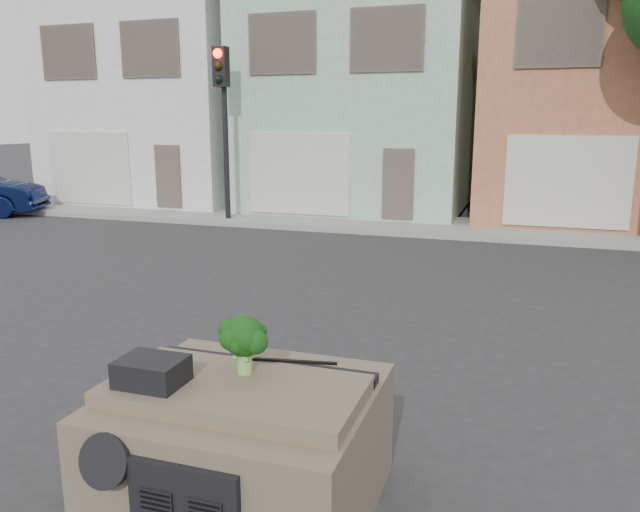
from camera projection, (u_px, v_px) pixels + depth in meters
The scene contains 10 objects.
ground_plane at pixel (349, 368), 7.83m from camera, with size 120.00×120.00×0.00m, color #303033.
sidewalk at pixel (451, 227), 17.53m from camera, with size 40.00×3.00×0.15m, color gray.
townhouse_white at pixel (177, 100), 23.85m from camera, with size 7.20×8.20×7.55m, color white.
townhouse_mint at pixel (367, 98), 21.53m from camera, with size 7.20×8.20×7.55m, color #A2CCAB.
townhouse_tan at pixel (604, 95), 19.20m from camera, with size 7.20×8.20×7.55m, color #B86D4B.
traffic_signal at pixel (224, 137), 18.09m from camera, with size 0.40×0.40×5.10m, color black.
car_dashboard at pixel (245, 442), 4.93m from camera, with size 2.00×1.80×1.12m, color brown.
instrument_hump at pixel (152, 371), 4.64m from camera, with size 0.48×0.38×0.20m, color black.
wiper_arm at pixel (295, 361), 5.07m from camera, with size 0.70×0.03×0.02m, color black.
broccoli at pixel (244, 344), 4.82m from camera, with size 0.39×0.39×0.47m, color #0F360D.
Camera 1 is at (1.99, -7.07, 3.06)m, focal length 35.00 mm.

